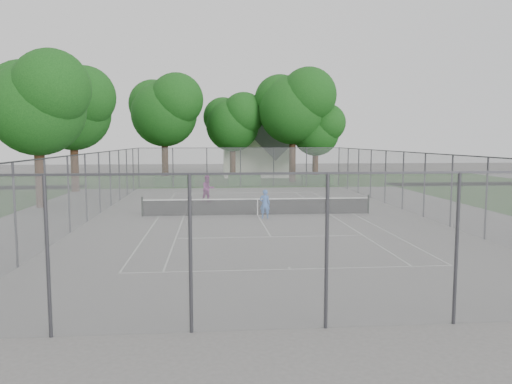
{
  "coord_description": "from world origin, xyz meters",
  "views": [
    {
      "loc": [
        -2.51,
        -27.68,
        4.23
      ],
      "look_at": [
        0.0,
        1.0,
        1.2
      ],
      "focal_mm": 35.0,
      "sensor_mm": 36.0,
      "label": 1
    }
  ],
  "objects": [
    {
      "name": "hedge_right",
      "position": [
        7.35,
        18.6,
        0.43
      ],
      "size": [
        2.9,
        1.06,
        0.87
      ],
      "primitive_type": "cube",
      "color": "#1E4E19",
      "rests_on": "ground"
    },
    {
      "name": "tree_far_right",
      "position": [
        7.91,
        21.87,
        5.34
      ],
      "size": [
        5.41,
        4.94,
        7.78
      ],
      "color": "#341E13",
      "rests_on": "ground"
    },
    {
      "name": "tree_far_left",
      "position": [
        -7.07,
        21.97,
        7.28
      ],
      "size": [
        7.37,
        6.73,
        10.6
      ],
      "color": "#341E13",
      "rests_on": "ground"
    },
    {
      "name": "tree_side_front",
      "position": [
        -13.17,
        4.43,
        6.63
      ],
      "size": [
        6.71,
        6.13,
        9.65
      ],
      "color": "#341E13",
      "rests_on": "ground"
    },
    {
      "name": "tree_far_midleft",
      "position": [
        -0.34,
        23.84,
        6.19
      ],
      "size": [
        6.27,
        5.72,
        9.01
      ],
      "color": "#341E13",
      "rests_on": "ground"
    },
    {
      "name": "house",
      "position": [
        2.56,
        29.65,
        3.77
      ],
      "size": [
        7.52,
        5.83,
        9.36
      ],
      "color": "white",
      "rests_on": "ground"
    },
    {
      "name": "tree_side_back",
      "position": [
        -13.63,
        14.06,
        6.89
      ],
      "size": [
        6.98,
        6.37,
        10.03
      ],
      "color": "#341E13",
      "rests_on": "ground"
    },
    {
      "name": "ground",
      "position": [
        0.0,
        0.0,
        0.0
      ],
      "size": [
        120.0,
        120.0,
        0.0
      ],
      "primitive_type": "plane",
      "color": "slate",
      "rests_on": "ground"
    },
    {
      "name": "grass_far",
      "position": [
        0.0,
        26.0,
        0.0
      ],
      "size": [
        60.0,
        20.0,
        0.0
      ],
      "primitive_type": "cube",
      "color": "#1B3F12",
      "rests_on": "ground"
    },
    {
      "name": "perimeter_fence",
      "position": [
        0.0,
        0.0,
        1.81
      ],
      "size": [
        18.08,
        34.08,
        3.52
      ],
      "color": "#38383D",
      "rests_on": "ground"
    },
    {
      "name": "girl_player",
      "position": [
        0.29,
        -1.2,
        0.78
      ],
      "size": [
        0.6,
        0.42,
        1.56
      ],
      "primitive_type": "imported",
      "rotation": [
        0.0,
        0.0,
        3.07
      ],
      "color": "blue",
      "rests_on": "ground"
    },
    {
      "name": "woman_player",
      "position": [
        -2.83,
        5.87,
        0.93
      ],
      "size": [
        1.11,
        1.02,
        1.85
      ],
      "primitive_type": "imported",
      "rotation": [
        0.0,
        0.0,
        0.43
      ],
      "color": "#802A72",
      "rests_on": "ground"
    },
    {
      "name": "hedge_mid",
      "position": [
        0.44,
        18.55,
        0.47
      ],
      "size": [
        2.99,
        0.85,
        0.94
      ],
      "primitive_type": "cube",
      "color": "#1E4E19",
      "rests_on": "ground"
    },
    {
      "name": "hedge_left",
      "position": [
        -5.92,
        17.75,
        0.45
      ],
      "size": [
        3.63,
        1.09,
        0.91
      ],
      "primitive_type": "cube",
      "color": "#1E4E19",
      "rests_on": "ground"
    },
    {
      "name": "court_markings",
      "position": [
        0.0,
        0.0,
        0.01
      ],
      "size": [
        11.03,
        23.83,
        0.01
      ],
      "color": "#BCBCB7",
      "rests_on": "ground"
    },
    {
      "name": "tree_far_midright",
      "position": [
        5.56,
        21.6,
        7.72
      ],
      "size": [
        7.81,
        7.14,
        11.23
      ],
      "color": "#341E13",
      "rests_on": "ground"
    },
    {
      "name": "tennis_net",
      "position": [
        0.0,
        0.0,
        0.51
      ],
      "size": [
        12.87,
        0.1,
        1.1
      ],
      "color": "black",
      "rests_on": "ground"
    }
  ]
}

